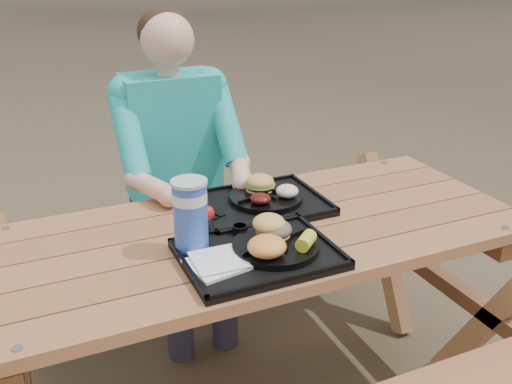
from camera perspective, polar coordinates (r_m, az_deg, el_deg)
name	(u,v)px	position (r m, az deg, el deg)	size (l,w,h in m)	color
picnic_table	(256,323)	(2.07, 0.00, -12.94)	(1.80, 1.49, 0.75)	#999999
tray_near	(258,255)	(1.70, 0.20, -6.33)	(0.45, 0.35, 0.02)	black
tray_far	(259,205)	(2.01, 0.34, -1.33)	(0.45, 0.35, 0.02)	black
plate_near	(276,246)	(1.70, 1.97, -5.45)	(0.26, 0.26, 0.02)	black
plate_far	(266,198)	(2.03, 1.00, -0.56)	(0.26, 0.26, 0.02)	black
napkin_stack	(216,263)	(1.62, -3.97, -7.11)	(0.15, 0.15, 0.02)	white
soda_cup	(191,216)	(1.69, -6.56, -2.40)	(0.10, 0.10, 0.21)	#1741AE
condiment_bbq	(240,229)	(1.79, -1.61, -3.77)	(0.05, 0.05, 0.03)	#340905
condiment_mustard	(263,227)	(1.80, 0.68, -3.49)	(0.05, 0.05, 0.03)	yellow
sandwich	(274,220)	(1.72, 1.77, -2.82)	(0.11, 0.11, 0.11)	#E8B452
mac_cheese	(267,246)	(1.62, 1.09, -5.46)	(0.11, 0.11, 0.06)	#FFA143
corn_cob	(306,241)	(1.67, 5.03, -4.88)	(0.07, 0.07, 0.04)	yellow
cutlery_far	(210,210)	(1.96, -4.65, -1.76)	(0.02, 0.14, 0.01)	black
burger	(260,178)	(2.04, 0.39, 1.36)	(0.10, 0.10, 0.09)	#F6A557
baked_beans	(261,199)	(1.95, 0.46, -0.66)	(0.07, 0.07, 0.03)	#4B100F
potato_salad	(287,191)	(2.00, 3.14, 0.10)	(0.08, 0.08, 0.04)	white
diner	(176,188)	(2.49, -8.05, 0.41)	(0.48, 0.84, 1.28)	teal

